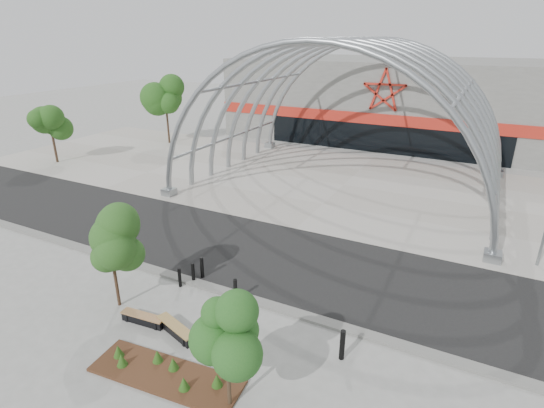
# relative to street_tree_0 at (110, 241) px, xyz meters

# --- Properties ---
(ground) EXTENTS (140.00, 140.00, 0.00)m
(ground) POSITION_rel_street_tree_0_xyz_m (3.44, 2.95, -2.91)
(ground) COLOR gray
(ground) RESTS_ON ground
(road) EXTENTS (140.00, 7.00, 0.02)m
(road) POSITION_rel_street_tree_0_xyz_m (3.44, 6.45, -2.90)
(road) COLOR black
(road) RESTS_ON ground
(forecourt) EXTENTS (60.00, 17.00, 0.04)m
(forecourt) POSITION_rel_street_tree_0_xyz_m (3.44, 18.45, -2.89)
(forecourt) COLOR #A8A297
(forecourt) RESTS_ON ground
(kerb) EXTENTS (60.00, 0.50, 0.12)m
(kerb) POSITION_rel_street_tree_0_xyz_m (3.44, 2.70, -2.85)
(kerb) COLOR slate
(kerb) RESTS_ON ground
(arena_building) EXTENTS (34.00, 15.24, 8.00)m
(arena_building) POSITION_rel_street_tree_0_xyz_m (3.44, 36.40, 1.08)
(arena_building) COLOR slate
(arena_building) RESTS_ON ground
(vault_canopy) EXTENTS (20.80, 15.80, 20.36)m
(vault_canopy) POSITION_rel_street_tree_0_xyz_m (3.44, 18.45, -2.89)
(vault_canopy) COLOR #909599
(vault_canopy) RESTS_ON ground
(planting_bed) EXTENTS (5.24, 2.04, 0.54)m
(planting_bed) POSITION_rel_street_tree_0_xyz_m (4.22, -2.18, -2.78)
(planting_bed) COLOR #3D2217
(planting_bed) RESTS_ON ground
(street_tree_0) EXTENTS (1.77, 1.77, 4.05)m
(street_tree_0) POSITION_rel_street_tree_0_xyz_m (0.00, 0.00, 0.00)
(street_tree_0) COLOR #332013
(street_tree_0) RESTS_ON ground
(street_tree_1) EXTENTS (1.50, 1.50, 3.55)m
(street_tree_1) POSITION_rel_street_tree_0_xyz_m (6.75, -2.24, -0.36)
(street_tree_1) COLOR #332718
(street_tree_1) RESTS_ON ground
(bench_0) EXTENTS (1.84, 0.56, 0.38)m
(bench_0) POSITION_rel_street_tree_0_xyz_m (1.72, -0.45, -2.72)
(bench_0) COLOR black
(bench_0) RESTS_ON ground
(bench_1) EXTENTS (1.98, 0.99, 0.41)m
(bench_1) POSITION_rel_street_tree_0_xyz_m (3.26, -0.40, -2.71)
(bench_1) COLOR black
(bench_1) RESTS_ON ground
(bollard_0) EXTENTS (0.14, 0.14, 0.90)m
(bollard_0) POSITION_rel_street_tree_0_xyz_m (1.35, 2.22, -2.46)
(bollard_0) COLOR black
(bollard_0) RESTS_ON ground
(bollard_1) EXTENTS (0.15, 0.15, 0.95)m
(bollard_1) POSITION_rel_street_tree_0_xyz_m (1.65, 2.78, -2.43)
(bollard_1) COLOR black
(bollard_1) RESTS_ON ground
(bollard_2) EXTENTS (0.17, 0.17, 1.03)m
(bollard_2) POSITION_rel_street_tree_0_xyz_m (1.78, 3.27, -2.39)
(bollard_2) COLOR black
(bollard_2) RESTS_ON ground
(bollard_3) EXTENTS (0.16, 0.16, 0.98)m
(bollard_3) POSITION_rel_street_tree_0_xyz_m (4.04, 2.46, -2.42)
(bollard_3) COLOR black
(bollard_3) RESTS_ON ground
(bollard_4) EXTENTS (0.18, 0.18, 1.14)m
(bollard_4) POSITION_rel_street_tree_0_xyz_m (9.07, 1.17, -2.34)
(bollard_4) COLOR black
(bollard_4) RESTS_ON ground
(bg_tree_0) EXTENTS (3.00, 3.00, 6.45)m
(bg_tree_0) POSITION_rel_street_tree_0_xyz_m (-16.56, 22.95, 1.73)
(bg_tree_0) COLOR #302017
(bg_tree_0) RESTS_ON ground
(bg_tree_2) EXTENTS (2.55, 2.55, 5.38)m
(bg_tree_2) POSITION_rel_street_tree_0_xyz_m (-20.56, 12.95, 0.95)
(bg_tree_2) COLOR #302117
(bg_tree_2) RESTS_ON ground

